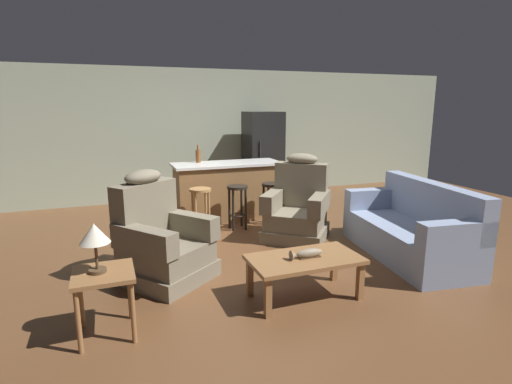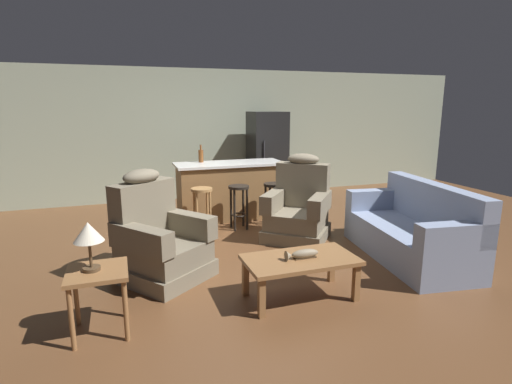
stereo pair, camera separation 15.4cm
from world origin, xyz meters
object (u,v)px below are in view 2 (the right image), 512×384
object	(u,v)px
kitchen_island	(230,190)
refrigerator	(267,156)
bottle_tall_green	(201,156)
coffee_table	(300,263)
recliner_near_lamp	(159,240)
bar_stool_right	(274,196)
end_table	(98,281)
bar_stool_middle	(239,199)
couch	(412,231)
fish_figurine	(302,254)
recliner_near_island	(298,209)
table_lamp	(88,234)
bar_stool_left	(202,202)

from	to	relation	value
kitchen_island	refrigerator	world-z (taller)	refrigerator
kitchen_island	bottle_tall_green	distance (m)	0.76
coffee_table	recliner_near_lamp	size ratio (longest dim) A/B	0.92
bar_stool_right	refrigerator	size ratio (longest dim) A/B	0.39
end_table	bar_stool_middle	distance (m)	3.10
bar_stool_middle	refrigerator	world-z (taller)	refrigerator
couch	bar_stool_right	distance (m)	2.19
fish_figurine	recliner_near_lamp	world-z (taller)	recliner_near_lamp
recliner_near_island	kitchen_island	world-z (taller)	recliner_near_island
kitchen_island	refrigerator	size ratio (longest dim) A/B	1.02
recliner_near_island	kitchen_island	distance (m)	1.48
fish_figurine	refrigerator	size ratio (longest dim) A/B	0.19
table_lamp	fish_figurine	bearing A→B (deg)	-0.09
fish_figurine	bar_stool_left	xyz separation A→B (m)	(-0.49, 2.41, 0.01)
coffee_table	fish_figurine	distance (m)	0.10
bottle_tall_green	couch	bearing A→B (deg)	-52.08
coffee_table	bar_stool_left	size ratio (longest dim) A/B	1.62
table_lamp	bar_stool_right	world-z (taller)	table_lamp
recliner_near_island	bar_stool_right	size ratio (longest dim) A/B	1.76
recliner_near_lamp	end_table	distance (m)	1.15
recliner_near_lamp	refrigerator	size ratio (longest dim) A/B	0.68
couch	recliner_near_island	distance (m)	1.56
recliner_near_lamp	recliner_near_island	size ratio (longest dim) A/B	1.00
recliner_near_lamp	coffee_table	bearing A→B (deg)	15.13
end_table	bar_stool_right	xyz separation A→B (m)	(2.51, 2.42, 0.01)
couch	refrigerator	size ratio (longest dim) A/B	1.13
end_table	table_lamp	xyz separation A→B (m)	(-0.04, 0.01, 0.41)
recliner_near_lamp	recliner_near_island	xyz separation A→B (m)	(2.03, 0.74, 0.00)
table_lamp	end_table	bearing A→B (deg)	-9.43
bar_stool_middle	bottle_tall_green	xyz separation A→B (m)	(-0.41, 0.84, 0.59)
bar_stool_right	kitchen_island	bearing A→B (deg)	130.72
refrigerator	bottle_tall_green	distance (m)	1.85
fish_figurine	bar_stool_right	distance (m)	2.50
fish_figurine	refrigerator	world-z (taller)	refrigerator
coffee_table	recliner_near_lamp	world-z (taller)	recliner_near_lamp
recliner_near_island	recliner_near_lamp	bearing A→B (deg)	-30.41
fish_figurine	refrigerator	distance (m)	4.44
end_table	table_lamp	size ratio (longest dim) A/B	1.37
kitchen_island	bar_stool_middle	distance (m)	0.63
recliner_near_lamp	end_table	size ratio (longest dim) A/B	2.14
coffee_table	refrigerator	xyz separation A→B (m)	(1.24, 4.23, 0.52)
bar_stool_left	bar_stool_middle	xyz separation A→B (m)	(0.57, 0.00, 0.00)
couch	bar_stool_right	world-z (taller)	couch
end_table	bar_stool_left	distance (m)	2.77
fish_figurine	bar_stool_middle	xyz separation A→B (m)	(0.08, 2.41, 0.01)
coffee_table	end_table	world-z (taller)	end_table
recliner_near_island	refrigerator	bearing A→B (deg)	-150.79
bar_stool_left	bar_stool_right	world-z (taller)	same
coffee_table	fish_figurine	size ratio (longest dim) A/B	3.24
couch	bottle_tall_green	distance (m)	3.51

